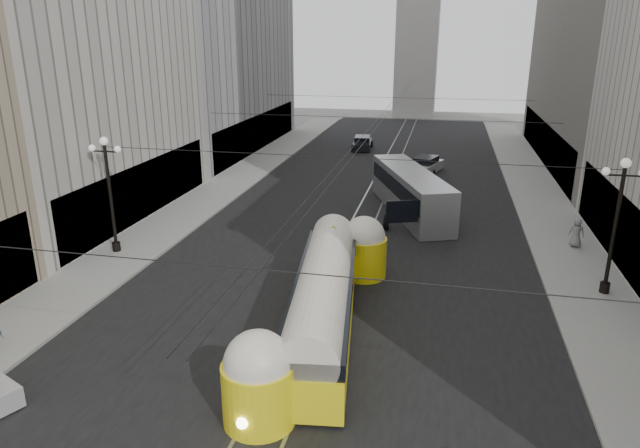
% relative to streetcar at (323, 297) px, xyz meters
% --- Properties ---
extents(road, '(20.00, 85.00, 0.02)m').
position_rel_streetcar_xyz_m(road, '(-0.50, 20.68, -1.55)').
color(road, black).
rests_on(road, ground).
extents(sidewalk_left, '(4.00, 72.00, 0.15)m').
position_rel_streetcar_xyz_m(sidewalk_left, '(-12.50, 24.18, -1.47)').
color(sidewalk_left, gray).
rests_on(sidewalk_left, ground).
extents(sidewalk_right, '(4.00, 72.00, 0.15)m').
position_rel_streetcar_xyz_m(sidewalk_right, '(11.50, 24.18, -1.47)').
color(sidewalk_right, gray).
rests_on(sidewalk_right, ground).
extents(rail_left, '(0.12, 85.00, 0.04)m').
position_rel_streetcar_xyz_m(rail_left, '(-1.25, 20.68, -1.55)').
color(rail_left, gray).
rests_on(rail_left, ground).
extents(rail_right, '(0.12, 85.00, 0.04)m').
position_rel_streetcar_xyz_m(rail_right, '(0.25, 20.68, -1.55)').
color(rail_right, gray).
rests_on(rail_right, ground).
extents(building_left_far, '(12.60, 28.60, 28.60)m').
position_rel_streetcar_xyz_m(building_left_far, '(-20.49, 36.18, 12.76)').
color(building_left_far, '#999999').
rests_on(building_left_far, ground).
extents(distant_tower, '(6.00, 6.00, 31.36)m').
position_rel_streetcar_xyz_m(distant_tower, '(-0.50, 68.18, 13.42)').
color(distant_tower, '#B2AFA8').
rests_on(distant_tower, ground).
extents(lamppost_left_mid, '(1.86, 0.44, 6.37)m').
position_rel_streetcar_xyz_m(lamppost_left_mid, '(-13.10, 6.18, 2.20)').
color(lamppost_left_mid, black).
rests_on(lamppost_left_mid, sidewalk_left).
extents(lamppost_right_mid, '(1.86, 0.44, 6.37)m').
position_rel_streetcar_xyz_m(lamppost_right_mid, '(12.10, 6.18, 2.20)').
color(lamppost_right_mid, black).
rests_on(lamppost_right_mid, sidewalk_right).
extents(catenary, '(25.00, 72.00, 0.23)m').
position_rel_streetcar_xyz_m(catenary, '(-0.38, 19.67, 4.33)').
color(catenary, black).
rests_on(catenary, ground).
extents(streetcar, '(3.84, 14.50, 3.17)m').
position_rel_streetcar_xyz_m(streetcar, '(0.00, 0.00, 0.00)').
color(streetcar, yellow).
rests_on(streetcar, ground).
extents(city_bus, '(6.36, 11.92, 2.92)m').
position_rel_streetcar_xyz_m(city_bus, '(2.34, 17.31, 0.05)').
color(city_bus, '#9EA0A3').
rests_on(city_bus, ground).
extents(sedan_white_far, '(3.21, 4.91, 1.44)m').
position_rel_streetcar_xyz_m(sedan_white_far, '(2.83, 29.67, -0.90)').
color(sedan_white_far, silver).
rests_on(sedan_white_far, ground).
extents(sedan_dark_far, '(2.17, 4.50, 1.38)m').
position_rel_streetcar_xyz_m(sedan_dark_far, '(-4.17, 39.40, -0.93)').
color(sedan_dark_far, black).
rests_on(sedan_dark_far, ground).
extents(pedestrian_sidewalk_right, '(0.89, 0.61, 1.70)m').
position_rel_streetcar_xyz_m(pedestrian_sidewalk_right, '(11.97, 12.34, -0.55)').
color(pedestrian_sidewalk_right, gray).
rests_on(pedestrian_sidewalk_right, sidewalk_right).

